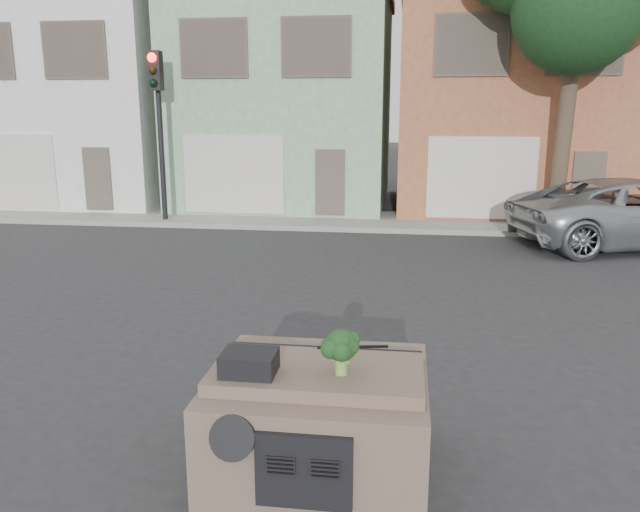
# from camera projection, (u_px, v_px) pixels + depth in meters

# --- Properties ---
(ground_plane) EXTENTS (120.00, 120.00, 0.00)m
(ground_plane) POSITION_uv_depth(u_px,v_px,m) (348.00, 353.00, 8.95)
(ground_plane) COLOR #303033
(ground_plane) RESTS_ON ground
(sidewalk) EXTENTS (40.00, 3.00, 0.15)m
(sidewalk) POSITION_uv_depth(u_px,v_px,m) (380.00, 222.00, 19.06)
(sidewalk) COLOR gray
(sidewalk) RESTS_ON ground
(townhouse_white) EXTENTS (7.20, 8.20, 7.55)m
(townhouse_white) POSITION_uv_depth(u_px,v_px,m) (95.00, 100.00, 23.53)
(townhouse_white) COLOR white
(townhouse_white) RESTS_ON ground
(townhouse_mint) EXTENTS (7.20, 8.20, 7.55)m
(townhouse_mint) POSITION_uv_depth(u_px,v_px,m) (290.00, 99.00, 22.54)
(townhouse_mint) COLOR #8CB68E
(townhouse_mint) RESTS_ON ground
(townhouse_tan) EXTENTS (7.20, 8.20, 7.55)m
(townhouse_tan) POSITION_uv_depth(u_px,v_px,m) (503.00, 99.00, 21.54)
(townhouse_tan) COLOR #AB6340
(townhouse_tan) RESTS_ON ground
(silver_pickup) EXTENTS (6.76, 4.36, 1.73)m
(silver_pickup) POSITION_uv_depth(u_px,v_px,m) (634.00, 247.00, 15.92)
(silver_pickup) COLOR #A5A9AC
(silver_pickup) RESTS_ON ground
(traffic_signal) EXTENTS (0.40, 0.40, 5.10)m
(traffic_signal) POSITION_uv_depth(u_px,v_px,m) (160.00, 140.00, 18.39)
(traffic_signal) COLOR black
(traffic_signal) RESTS_ON ground
(tree_near) EXTENTS (4.40, 4.00, 8.50)m
(tree_near) POSITION_uv_depth(u_px,v_px,m) (568.00, 78.00, 16.77)
(tree_near) COLOR #163719
(tree_near) RESTS_ON ground
(car_dashboard) EXTENTS (2.00, 1.80, 1.12)m
(car_dashboard) POSITION_uv_depth(u_px,v_px,m) (319.00, 416.00, 5.93)
(car_dashboard) COLOR brown
(car_dashboard) RESTS_ON ground
(instrument_hump) EXTENTS (0.48, 0.38, 0.20)m
(instrument_hump) POSITION_uv_depth(u_px,v_px,m) (249.00, 363.00, 5.52)
(instrument_hump) COLOR black
(instrument_hump) RESTS_ON car_dashboard
(wiper_arm) EXTENTS (0.69, 0.15, 0.02)m
(wiper_arm) POSITION_uv_depth(u_px,v_px,m) (353.00, 347.00, 6.13)
(wiper_arm) COLOR black
(wiper_arm) RESTS_ON car_dashboard
(broccoli) EXTENTS (0.49, 0.49, 0.43)m
(broccoli) POSITION_uv_depth(u_px,v_px,m) (341.00, 351.00, 5.48)
(broccoli) COLOR #173516
(broccoli) RESTS_ON car_dashboard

